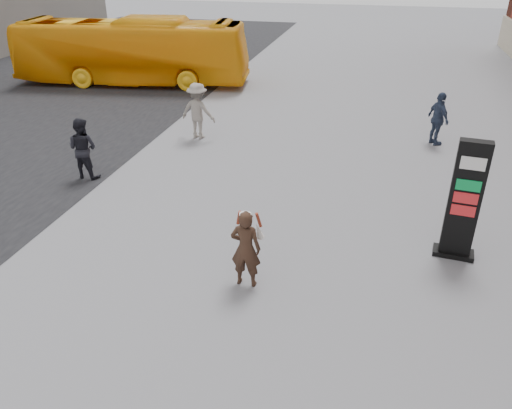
% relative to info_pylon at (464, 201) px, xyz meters
% --- Properties ---
extents(ground, '(100.00, 100.00, 0.00)m').
position_rel_info_pylon_xyz_m(ground, '(-4.00, -1.24, -1.27)').
color(ground, '#9E9EA3').
extents(info_pylon, '(0.85, 0.50, 2.54)m').
position_rel_info_pylon_xyz_m(info_pylon, '(0.00, 0.00, 0.00)').
color(info_pylon, black).
rests_on(info_pylon, ground).
extents(woman, '(0.60, 0.53, 1.58)m').
position_rel_info_pylon_xyz_m(woman, '(-3.98, -1.99, -0.46)').
color(woman, '#392219').
rests_on(woman, ground).
extents(bus, '(10.78, 3.86, 2.94)m').
position_rel_info_pylon_xyz_m(bus, '(-13.00, 11.82, 0.20)').
color(bus, '#FFB012').
rests_on(bus, road).
extents(pedestrian_a, '(0.87, 0.70, 1.70)m').
position_rel_info_pylon_xyz_m(pedestrian_a, '(-9.59, 1.76, -0.42)').
color(pedestrian_a, black).
rests_on(pedestrian_a, ground).
extents(pedestrian_b, '(1.28, 0.85, 1.84)m').
position_rel_info_pylon_xyz_m(pedestrian_b, '(-7.60, 5.54, -0.35)').
color(pedestrian_b, gray).
rests_on(pedestrian_b, ground).
extents(pedestrian_c, '(0.85, 1.07, 1.70)m').
position_rel_info_pylon_xyz_m(pedestrian_c, '(0.08, 6.77, -0.42)').
color(pedestrian_c, '#303C56').
rests_on(pedestrian_c, ground).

